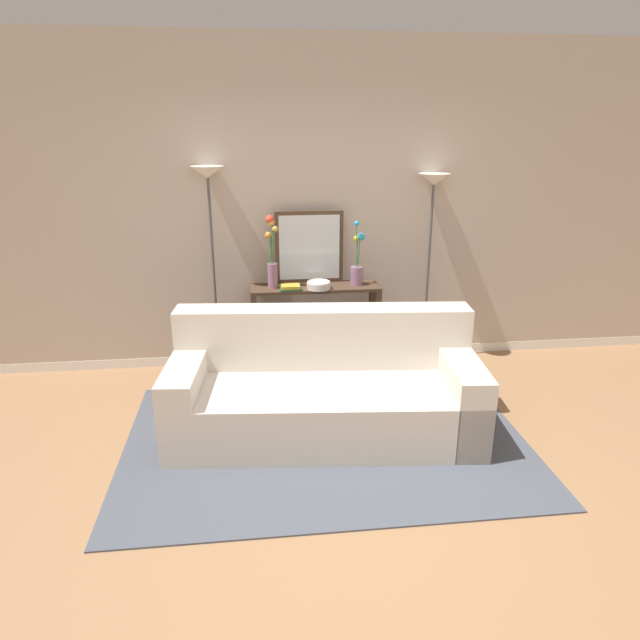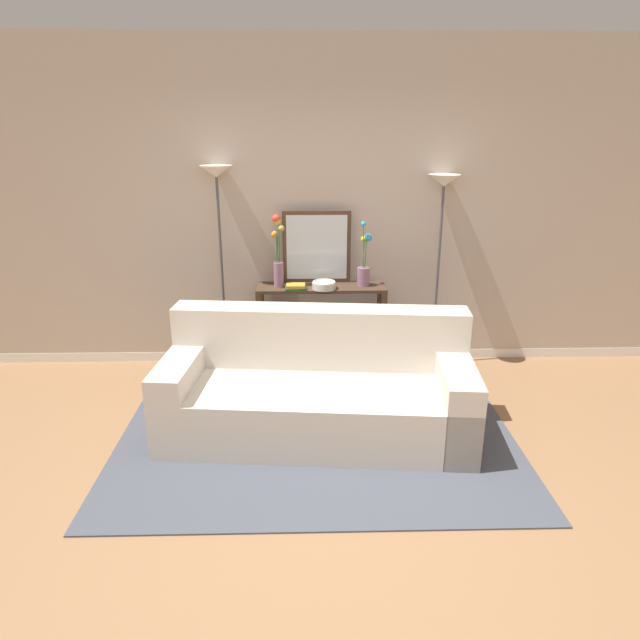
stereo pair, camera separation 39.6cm
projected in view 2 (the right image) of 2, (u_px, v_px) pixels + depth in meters
The scene contains 13 objects.
ground_plane at pixel (333, 514), 3.37m from camera, with size 16.00×16.00×0.02m, color #936B47.
back_wall at pixel (322, 209), 5.15m from camera, with size 12.00×0.15×2.90m.
area_rug at pixel (317, 440), 4.12m from camera, with size 2.86×1.97×0.01m.
couch at pixel (317, 392), 4.18m from camera, with size 2.28×1.10×0.88m.
console_table at pixel (321, 314), 5.16m from camera, with size 1.15×0.32×0.81m.
floor_lamp_left at pixel (218, 212), 4.93m from camera, with size 0.28×0.28×1.84m.
floor_lamp_right at pixel (442, 218), 5.00m from camera, with size 0.28×0.28×1.77m.
wall_mirror at pixel (317, 247), 5.08m from camera, with size 0.61×0.02×0.65m.
vase_tall_flowers at pixel (278, 255), 4.96m from camera, with size 0.12×0.11×0.63m.
vase_short_flowers at pixel (364, 268), 5.04m from camera, with size 0.13×0.12×0.58m.
fruit_bowl at pixel (324, 285), 4.97m from camera, with size 0.21×0.21×0.07m.
book_stack at pixel (296, 287), 4.97m from camera, with size 0.19×0.15×0.04m.
book_row_under_console at pixel (296, 364), 5.31m from camera, with size 0.47×0.17×0.13m.
Camera 2 is at (-0.15, -2.81, 2.18)m, focal length 31.95 mm.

